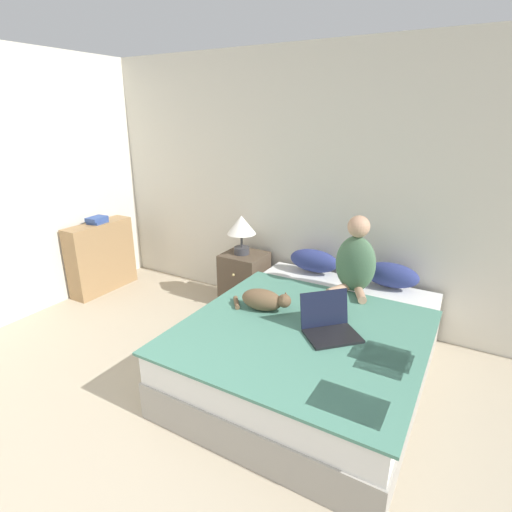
{
  "coord_description": "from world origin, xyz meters",
  "views": [
    {
      "loc": [
        1.35,
        -0.16,
        1.95
      ],
      "look_at": [
        -0.19,
        2.5,
        0.85
      ],
      "focal_mm": 28.0,
      "sensor_mm": 36.0,
      "label": 1
    }
  ],
  "objects_px": {
    "pillow_far": "(391,275)",
    "nightstand": "(244,279)",
    "table_lamp": "(241,227)",
    "cat_tabby": "(264,300)",
    "pillow_near": "(314,261)",
    "bookshelf": "(101,257)",
    "person_sitting": "(356,260)",
    "book_stack_top": "(97,220)",
    "laptop_open": "(330,326)",
    "bed": "(311,348)"
  },
  "relations": [
    {
      "from": "pillow_far",
      "to": "nightstand",
      "type": "height_order",
      "value": "pillow_far"
    },
    {
      "from": "table_lamp",
      "to": "pillow_far",
      "type": "bearing_deg",
      "value": 3.36
    },
    {
      "from": "cat_tabby",
      "to": "table_lamp",
      "type": "distance_m",
      "value": 1.17
    },
    {
      "from": "pillow_near",
      "to": "bookshelf",
      "type": "height_order",
      "value": "bookshelf"
    },
    {
      "from": "cat_tabby",
      "to": "pillow_near",
      "type": "bearing_deg",
      "value": 80.91
    },
    {
      "from": "bookshelf",
      "to": "nightstand",
      "type": "bearing_deg",
      "value": 16.61
    },
    {
      "from": "nightstand",
      "to": "pillow_near",
      "type": "bearing_deg",
      "value": 6.09
    },
    {
      "from": "pillow_far",
      "to": "person_sitting",
      "type": "relative_size",
      "value": 0.72
    },
    {
      "from": "cat_tabby",
      "to": "book_stack_top",
      "type": "relative_size",
      "value": 2.36
    },
    {
      "from": "cat_tabby",
      "to": "nightstand",
      "type": "height_order",
      "value": "cat_tabby"
    },
    {
      "from": "pillow_near",
      "to": "laptop_open",
      "type": "relative_size",
      "value": 1.02
    },
    {
      "from": "cat_tabby",
      "to": "table_lamp",
      "type": "bearing_deg",
      "value": 123.0
    },
    {
      "from": "table_lamp",
      "to": "book_stack_top",
      "type": "distance_m",
      "value": 1.67
    },
    {
      "from": "book_stack_top",
      "to": "laptop_open",
      "type": "bearing_deg",
      "value": -9.21
    },
    {
      "from": "bed",
      "to": "cat_tabby",
      "type": "relative_size",
      "value": 3.89
    },
    {
      "from": "bed",
      "to": "laptop_open",
      "type": "xyz_separation_m",
      "value": [
        0.18,
        -0.14,
        0.31
      ]
    },
    {
      "from": "table_lamp",
      "to": "book_stack_top",
      "type": "relative_size",
      "value": 1.84
    },
    {
      "from": "pillow_far",
      "to": "laptop_open",
      "type": "distance_m",
      "value": 1.05
    },
    {
      "from": "laptop_open",
      "to": "nightstand",
      "type": "bearing_deg",
      "value": 98.17
    },
    {
      "from": "bed",
      "to": "laptop_open",
      "type": "relative_size",
      "value": 4.27
    },
    {
      "from": "bed",
      "to": "table_lamp",
      "type": "distance_m",
      "value": 1.51
    },
    {
      "from": "pillow_far",
      "to": "bookshelf",
      "type": "relative_size",
      "value": 0.6
    },
    {
      "from": "laptop_open",
      "to": "table_lamp",
      "type": "height_order",
      "value": "table_lamp"
    },
    {
      "from": "pillow_far",
      "to": "laptop_open",
      "type": "xyz_separation_m",
      "value": [
        -0.18,
        -1.03,
        -0.05
      ]
    },
    {
      "from": "person_sitting",
      "to": "cat_tabby",
      "type": "bearing_deg",
      "value": -125.2
    },
    {
      "from": "bed",
      "to": "person_sitting",
      "type": "xyz_separation_m",
      "value": [
        0.11,
        0.64,
        0.54
      ]
    },
    {
      "from": "book_stack_top",
      "to": "bookshelf",
      "type": "bearing_deg",
      "value": -145.02
    },
    {
      "from": "bookshelf",
      "to": "laptop_open",
      "type": "bearing_deg",
      "value": -9.09
    },
    {
      "from": "pillow_far",
      "to": "nightstand",
      "type": "relative_size",
      "value": 0.84
    },
    {
      "from": "table_lamp",
      "to": "bookshelf",
      "type": "bearing_deg",
      "value": -163.43
    },
    {
      "from": "bed",
      "to": "pillow_far",
      "type": "relative_size",
      "value": 4.2
    },
    {
      "from": "cat_tabby",
      "to": "book_stack_top",
      "type": "height_order",
      "value": "book_stack_top"
    },
    {
      "from": "bed",
      "to": "book_stack_top",
      "type": "distance_m",
      "value": 2.81
    },
    {
      "from": "pillow_near",
      "to": "table_lamp",
      "type": "distance_m",
      "value": 0.81
    },
    {
      "from": "bed",
      "to": "pillow_far",
      "type": "xyz_separation_m",
      "value": [
        0.36,
        0.89,
        0.36
      ]
    },
    {
      "from": "person_sitting",
      "to": "cat_tabby",
      "type": "height_order",
      "value": "person_sitting"
    },
    {
      "from": "table_lamp",
      "to": "pillow_near",
      "type": "bearing_deg",
      "value": 6.52
    },
    {
      "from": "cat_tabby",
      "to": "pillow_far",
      "type": "bearing_deg",
      "value": 44.12
    },
    {
      "from": "bed",
      "to": "pillow_near",
      "type": "bearing_deg",
      "value": 112.2
    },
    {
      "from": "bed",
      "to": "nightstand",
      "type": "bearing_deg",
      "value": 143.75
    },
    {
      "from": "pillow_near",
      "to": "person_sitting",
      "type": "height_order",
      "value": "person_sitting"
    },
    {
      "from": "cat_tabby",
      "to": "nightstand",
      "type": "distance_m",
      "value": 1.17
    },
    {
      "from": "pillow_far",
      "to": "book_stack_top",
      "type": "distance_m",
      "value": 3.15
    },
    {
      "from": "person_sitting",
      "to": "laptop_open",
      "type": "xyz_separation_m",
      "value": [
        0.07,
        -0.78,
        -0.23
      ]
    },
    {
      "from": "cat_tabby",
      "to": "book_stack_top",
      "type": "xyz_separation_m",
      "value": [
        -2.34,
        0.39,
        0.25
      ]
    },
    {
      "from": "pillow_far",
      "to": "nightstand",
      "type": "xyz_separation_m",
      "value": [
        -1.47,
        -0.08,
        -0.32
      ]
    },
    {
      "from": "person_sitting",
      "to": "laptop_open",
      "type": "relative_size",
      "value": 1.4
    },
    {
      "from": "cat_tabby",
      "to": "bookshelf",
      "type": "distance_m",
      "value": 2.39
    },
    {
      "from": "laptop_open",
      "to": "book_stack_top",
      "type": "distance_m",
      "value": 2.96
    },
    {
      "from": "bookshelf",
      "to": "book_stack_top",
      "type": "relative_size",
      "value": 3.62
    }
  ]
}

